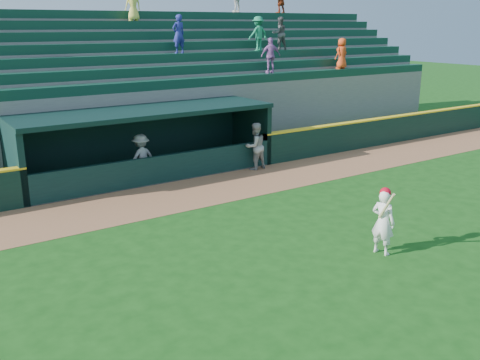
% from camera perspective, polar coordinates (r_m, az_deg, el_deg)
% --- Properties ---
extents(ground, '(120.00, 120.00, 0.00)m').
position_cam_1_polar(ground, '(13.78, 3.73, -6.76)').
color(ground, '#154611').
rests_on(ground, ground).
extents(warning_track, '(40.00, 3.00, 0.01)m').
position_cam_1_polar(warning_track, '(17.67, -5.97, -1.53)').
color(warning_track, '#915C3A').
rests_on(warning_track, ground).
extents(field_wall_right, '(15.50, 0.30, 1.20)m').
position_cam_1_polar(field_wall_right, '(26.43, 16.38, 5.21)').
color(field_wall_right, black).
rests_on(field_wall_right, ground).
extents(wall_stripe_right, '(15.50, 0.32, 0.06)m').
position_cam_1_polar(wall_stripe_right, '(26.32, 16.49, 6.56)').
color(wall_stripe_right, yellow).
rests_on(wall_stripe_right, field_wall_right).
extents(dugout_player_front, '(0.92, 0.74, 1.81)m').
position_cam_1_polar(dugout_player_front, '(20.44, 1.62, 3.62)').
color(dugout_player_front, '#9F9E9A').
rests_on(dugout_player_front, ground).
extents(dugout_player_inside, '(1.20, 0.86, 1.68)m').
position_cam_1_polar(dugout_player_inside, '(19.27, -10.49, 2.37)').
color(dugout_player_inside, '#A8A8A3').
rests_on(dugout_player_inside, ground).
extents(dugout, '(9.40, 2.80, 2.46)m').
position_cam_1_polar(dugout, '(20.04, -10.27, 4.44)').
color(dugout, slate).
rests_on(dugout, ground).
extents(stands, '(34.50, 6.25, 7.56)m').
position_cam_1_polar(stands, '(24.09, -14.78, 8.64)').
color(stands, slate).
rests_on(stands, ground).
extents(batter_at_plate, '(0.53, 0.81, 1.70)m').
position_cam_1_polar(batter_at_plate, '(13.32, 15.03, -4.20)').
color(batter_at_plate, white).
rests_on(batter_at_plate, ground).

